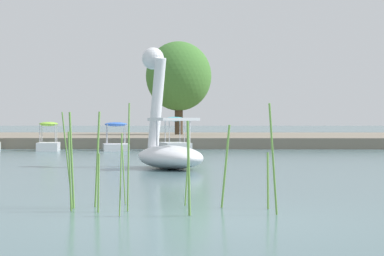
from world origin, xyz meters
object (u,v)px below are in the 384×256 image
(tree_sapling_by_fence, at_px, (179,76))
(pedal_boat_lime, at_px, (48,141))
(pedal_boat_cyan, at_px, (175,142))
(pedal_boat_blue, at_px, (116,142))
(swan_boat, at_px, (167,142))

(tree_sapling_by_fence, bearing_deg, pedal_boat_lime, -113.06)
(pedal_boat_lime, height_order, tree_sapling_by_fence, tree_sapling_by_fence)
(pedal_boat_lime, relative_size, tree_sapling_by_fence, 0.32)
(pedal_boat_cyan, distance_m, pedal_boat_blue, 2.79)
(pedal_boat_lime, bearing_deg, tree_sapling_by_fence, 66.94)
(pedal_boat_blue, relative_size, pedal_boat_lime, 1.08)
(pedal_boat_lime, distance_m, tree_sapling_by_fence, 14.56)
(pedal_boat_blue, bearing_deg, pedal_boat_cyan, -6.23)
(pedal_boat_blue, height_order, pedal_boat_lime, pedal_boat_lime)
(tree_sapling_by_fence, bearing_deg, pedal_boat_cyan, -88.21)
(pedal_boat_lime, bearing_deg, swan_boat, -63.40)
(tree_sapling_by_fence, bearing_deg, pedal_boat_blue, -100.52)
(pedal_boat_blue, bearing_deg, swan_boat, -75.96)
(pedal_boat_blue, bearing_deg, pedal_boat_lime, -176.75)
(swan_boat, relative_size, pedal_boat_cyan, 1.41)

